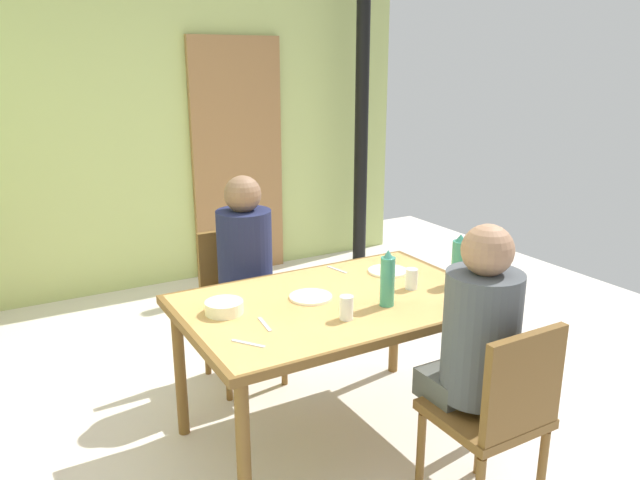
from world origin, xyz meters
TOP-DOWN VIEW (x-y plane):
  - ground_plane at (0.00, 0.00)m, footprint 6.61×6.61m
  - wall_back at (0.00, 2.54)m, footprint 4.64×0.10m
  - door_wooden at (0.76, 2.46)m, footprint 0.80×0.05m
  - stove_pipe_column at (1.83, 2.19)m, footprint 0.12×0.12m
  - dining_table at (0.18, -0.10)m, footprint 1.44×0.93m
  - chair_near_diner at (0.42, -0.92)m, footprint 0.40×0.40m
  - chair_far_diner at (0.01, 0.71)m, footprint 0.40×0.40m
  - person_near_diner at (0.42, -0.79)m, footprint 0.30×0.37m
  - person_far_diner at (0.01, 0.58)m, footprint 0.30×0.37m
  - water_bottle_green_near at (0.81, -0.23)m, footprint 0.08×0.08m
  - water_bottle_green_far at (0.34, -0.28)m, footprint 0.07×0.07m
  - serving_bowl_center at (-0.34, -0.00)m, footprint 0.17×0.17m
  - dinner_plate_near_left at (0.61, 0.08)m, footprint 0.21×0.21m
  - dinner_plate_near_right at (0.08, -0.03)m, footprint 0.20×0.20m
  - drinking_glass_by_near_diner at (0.10, -0.32)m, footprint 0.06×0.06m
  - drinking_glass_by_far_diner at (0.57, -0.17)m, footprint 0.06×0.06m
  - cutlery_knife_near at (-0.24, -0.20)m, footprint 0.03×0.15m
  - cutlery_fork_near at (0.40, 0.25)m, footprint 0.04×0.15m
  - cutlery_knife_far at (-0.37, -0.34)m, footprint 0.10×0.13m

SIDE VIEW (x-z plane):
  - ground_plane at x=0.00m, z-range 0.00..0.00m
  - chair_near_diner at x=0.42m, z-range 0.06..0.93m
  - chair_far_diner at x=0.01m, z-range 0.06..0.93m
  - dining_table at x=0.18m, z-range 0.30..1.03m
  - cutlery_knife_near at x=-0.24m, z-range 0.73..0.73m
  - cutlery_fork_near at x=0.40m, z-range 0.73..0.73m
  - cutlery_knife_far at x=-0.37m, z-range 0.73..0.73m
  - dinner_plate_near_left at x=0.61m, z-range 0.73..0.74m
  - dinner_plate_near_right at x=0.08m, z-range 0.73..0.74m
  - serving_bowl_center at x=-0.34m, z-range 0.73..0.79m
  - drinking_glass_by_far_diner at x=0.57m, z-range 0.73..0.83m
  - person_near_diner at x=0.42m, z-range 0.40..1.17m
  - person_far_diner at x=0.01m, z-range 0.40..1.17m
  - drinking_glass_by_near_diner at x=0.10m, z-range 0.73..0.84m
  - water_bottle_green_near at x=0.81m, z-range 0.72..0.98m
  - water_bottle_green_far at x=0.34m, z-range 0.72..0.99m
  - door_wooden at x=0.76m, z-range 0.00..2.00m
  - wall_back at x=0.00m, z-range 0.00..2.72m
  - stove_pipe_column at x=1.83m, z-range 0.00..2.72m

